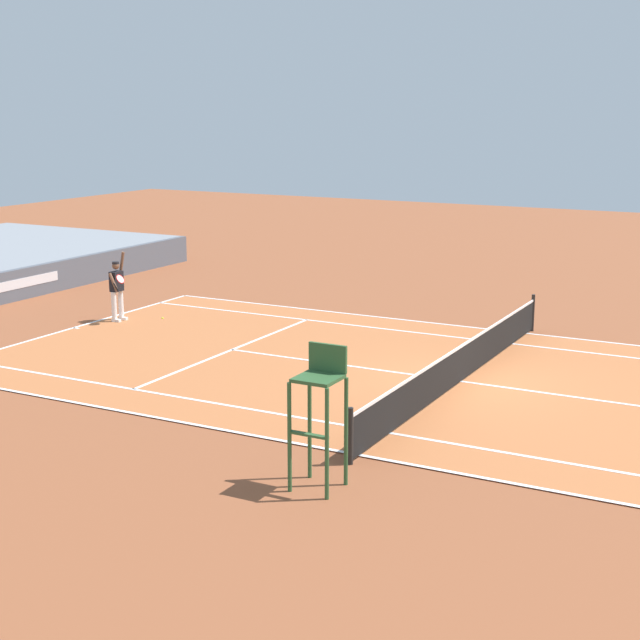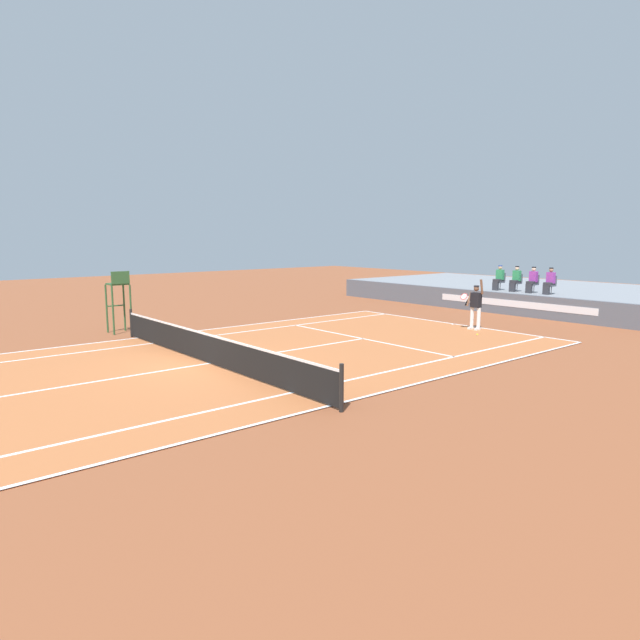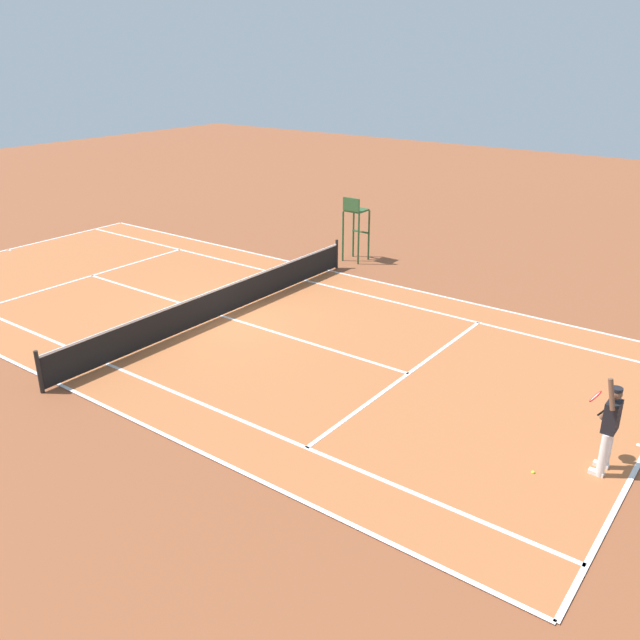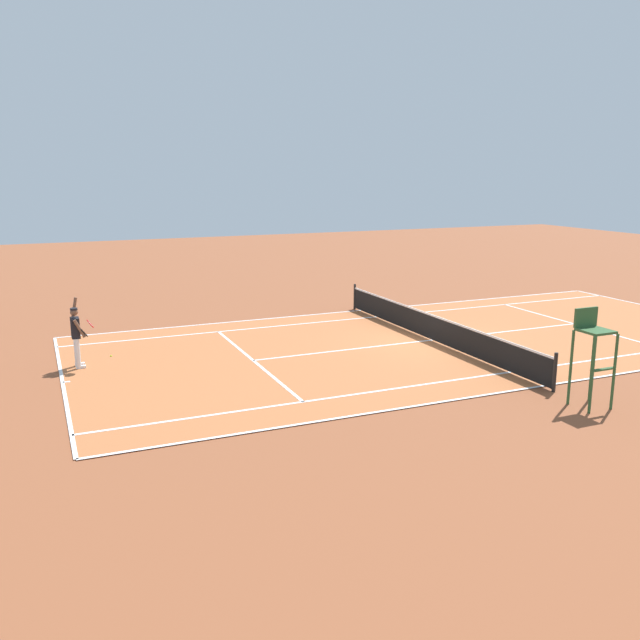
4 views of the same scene
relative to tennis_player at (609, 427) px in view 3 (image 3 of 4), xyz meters
name	(u,v)px [view 3 (image 3 of 4)]	position (x,y,z in m)	size (l,w,h in m)	color
ground_plane	(222,317)	(-1.38, -11.37, -0.99)	(80.00, 80.00, 0.00)	brown
court	(222,316)	(-1.38, -11.37, -0.98)	(11.08, 23.88, 0.03)	#B76638
net	(221,300)	(-1.38, -11.37, -0.47)	(11.98, 0.10, 1.07)	black
tennis_player	(609,427)	(0.00, 0.00, 0.00)	(0.76, 0.62, 2.08)	white
tennis_ball	(533,472)	(0.84, -1.01, -0.96)	(0.07, 0.07, 0.07)	#D1E533
umpire_chair	(355,220)	(-8.49, -11.37, 0.56)	(0.77, 0.77, 2.44)	#2D562D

